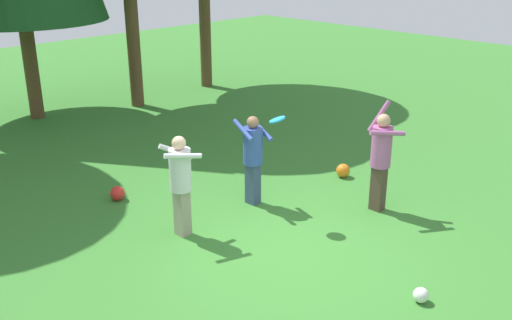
{
  "coord_description": "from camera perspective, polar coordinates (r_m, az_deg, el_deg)",
  "views": [
    {
      "loc": [
        -5.75,
        -5.17,
        4.43
      ],
      "look_at": [
        0.47,
        1.09,
        1.05
      ],
      "focal_mm": 41.16,
      "sensor_mm": 36.0,
      "label": 1
    }
  ],
  "objects": [
    {
      "name": "ground_plane",
      "position": [
        8.91,
        2.87,
        -8.88
      ],
      "size": [
        40.0,
        40.0,
        0.0
      ],
      "primitive_type": "plane",
      "color": "#387A2D"
    },
    {
      "name": "frisbee",
      "position": [
        9.29,
        2.07,
        3.94
      ],
      "size": [
        0.37,
        0.36,
        0.12
      ],
      "color": "#2393D1"
    },
    {
      "name": "ball_white",
      "position": [
        8.03,
        15.73,
        -12.52
      ],
      "size": [
        0.2,
        0.2,
        0.2
      ],
      "primitive_type": "sphere",
      "color": "white",
      "rests_on": "ground_plane"
    },
    {
      "name": "ball_orange",
      "position": [
        11.6,
        8.46,
        -1.02
      ],
      "size": [
        0.27,
        0.27,
        0.27
      ],
      "primitive_type": "sphere",
      "color": "orange",
      "rests_on": "ground_plane"
    },
    {
      "name": "ball_red",
      "position": [
        10.77,
        -13.31,
        -3.17
      ],
      "size": [
        0.26,
        0.26,
        0.26
      ],
      "primitive_type": "sphere",
      "color": "red",
      "rests_on": "ground_plane"
    },
    {
      "name": "person_catcher",
      "position": [
        9.05,
        -7.35,
        -1.71
      ],
      "size": [
        0.7,
        0.66,
        1.64
      ],
      "rotation": [
        0.0,
        0.0,
        -0.4
      ],
      "color": "gray",
      "rests_on": "ground_plane"
    },
    {
      "name": "person_bystander",
      "position": [
        10.07,
        -0.31,
        0.71
      ],
      "size": [
        0.57,
        0.62,
        1.6
      ],
      "rotation": [
        0.0,
        0.0,
        -1.75
      ],
      "color": "#38476B",
      "rests_on": "ground_plane"
    },
    {
      "name": "person_thrower",
      "position": [
        10.02,
        12.05,
        0.61
      ],
      "size": [
        0.68,
        0.67,
        1.89
      ],
      "rotation": [
        0.0,
        0.0,
        2.53
      ],
      "color": "#4C382D",
      "rests_on": "ground_plane"
    }
  ]
}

